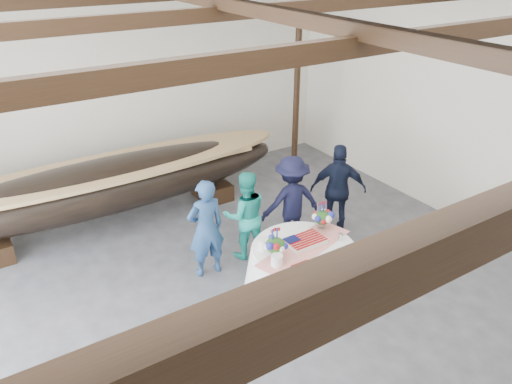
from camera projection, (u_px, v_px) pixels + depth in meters
floor at (281, 343)px, 7.02m from camera, size 10.00×12.00×0.01m
wall_back at (121, 89)px, 10.51m from camera, size 10.00×0.02×4.50m
ceiling at (292, 4)px, 4.98m from camera, size 10.00×12.00×0.01m
pavilion_structure at (251, 43)px, 5.79m from camera, size 9.80×11.76×4.50m
longboat_display at (109, 185)px, 9.55m from camera, size 7.34×1.47×1.38m
banquet_table at (303, 270)px, 7.89m from camera, size 1.91×1.91×0.82m
tabletop_items at (298, 236)px, 7.74m from camera, size 1.85×1.05×0.40m
guest_woman_blue at (206, 228)px, 8.13m from camera, size 0.65×0.44×1.73m
guest_woman_teal at (245, 215)px, 8.64m from camera, size 0.94×0.83×1.62m
guest_man_left at (291, 201)px, 8.99m from camera, size 1.22×0.84×1.72m
guest_man_right at (338, 189)px, 9.35m from camera, size 1.10×0.96×1.78m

